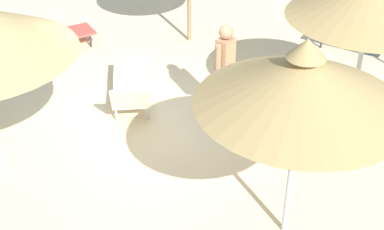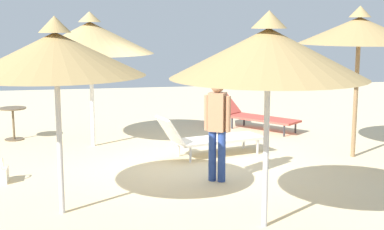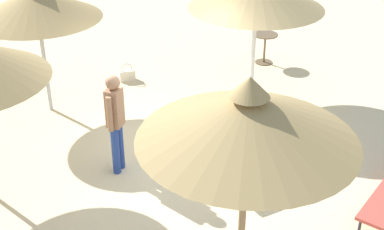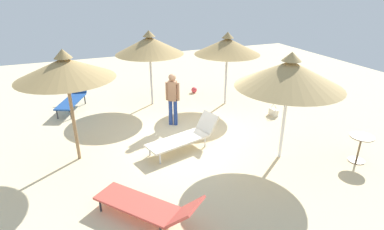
# 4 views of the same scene
# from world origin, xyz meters

# --- Properties ---
(ground) EXTENTS (24.00, 24.00, 0.10)m
(ground) POSITION_xyz_m (0.00, 0.00, -0.05)
(ground) COLOR beige
(parasol_umbrella_center) EXTENTS (2.34, 2.34, 2.94)m
(parasol_umbrella_center) POSITION_xyz_m (3.28, 0.09, 2.47)
(parasol_umbrella_center) COLOR olive
(parasol_umbrella_center) RESTS_ON ground
(parasol_umbrella_near_left) EXTENTS (2.40, 2.40, 2.72)m
(parasol_umbrella_near_left) POSITION_xyz_m (-2.23, -2.11, 2.22)
(parasol_umbrella_near_left) COLOR #B2B2B7
(parasol_umbrella_near_left) RESTS_ON ground
(lounge_chair_back) EXTENTS (2.22, 1.17, 0.86)m
(lounge_chair_back) POSITION_xyz_m (0.45, 0.64, 0.39)
(lounge_chair_back) COLOR silver
(lounge_chair_back) RESTS_ON ground
(person_standing_far_right) EXTENTS (0.40, 0.32, 1.73)m
(person_standing_far_right) POSITION_xyz_m (0.25, -1.02, 0.99)
(person_standing_far_right) COLOR navy
(person_standing_far_right) RESTS_ON ground
(handbag) EXTENTS (0.17, 0.36, 0.41)m
(handbag) POSITION_xyz_m (-3.27, -0.41, 0.14)
(handbag) COLOR beige
(handbag) RESTS_ON ground
(side_table_round) EXTENTS (0.60, 0.60, 0.73)m
(side_table_round) POSITION_xyz_m (-3.51, 2.95, 0.50)
(side_table_round) COLOR brown
(side_table_round) RESTS_ON ground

